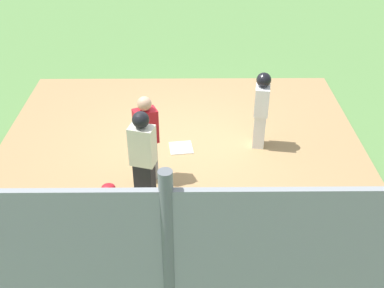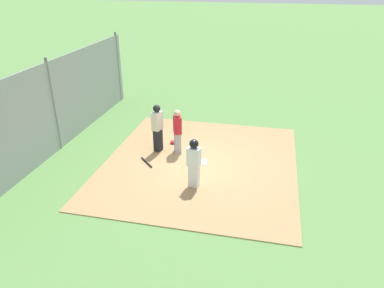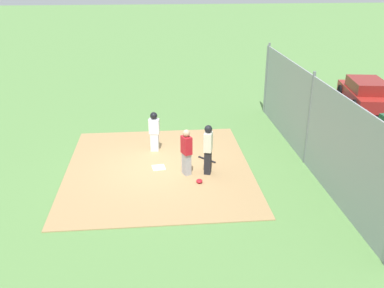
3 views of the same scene
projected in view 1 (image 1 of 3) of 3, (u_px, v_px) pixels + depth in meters
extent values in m
plane|color=#5B8947|center=(181.00, 149.00, 9.27)|extent=(140.00, 140.00, 0.00)
cube|color=#A88456|center=(181.00, 149.00, 9.26)|extent=(7.20, 6.40, 0.03)
cube|color=white|center=(181.00, 148.00, 9.24)|extent=(0.49, 0.49, 0.02)
cube|color=#9E9EA3|center=(148.00, 160.00, 8.25)|extent=(0.36, 0.32, 0.77)
cube|color=#B21923|center=(146.00, 126.00, 7.87)|extent=(0.45, 0.38, 0.61)
sphere|color=tan|center=(144.00, 104.00, 7.64)|extent=(0.24, 0.24, 0.24)
cube|color=black|center=(145.00, 184.00, 7.62)|extent=(0.35, 0.29, 0.83)
cube|color=beige|center=(142.00, 146.00, 7.22)|extent=(0.44, 0.35, 0.66)
sphere|color=black|center=(141.00, 120.00, 6.97)|extent=(0.26, 0.26, 0.26)
cube|color=silver|center=(259.00, 129.00, 9.16)|extent=(0.27, 0.33, 0.72)
cube|color=white|center=(262.00, 100.00, 8.81)|extent=(0.32, 0.42, 0.57)
sphere|color=tan|center=(264.00, 81.00, 8.59)|extent=(0.22, 0.22, 0.22)
sphere|color=black|center=(264.00, 80.00, 8.58)|extent=(0.27, 0.27, 0.27)
cylinder|color=black|center=(208.00, 206.00, 7.75)|extent=(0.60, 0.58, 0.06)
ellipsoid|color=#B21923|center=(108.00, 187.00, 8.11)|extent=(0.24, 0.20, 0.12)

